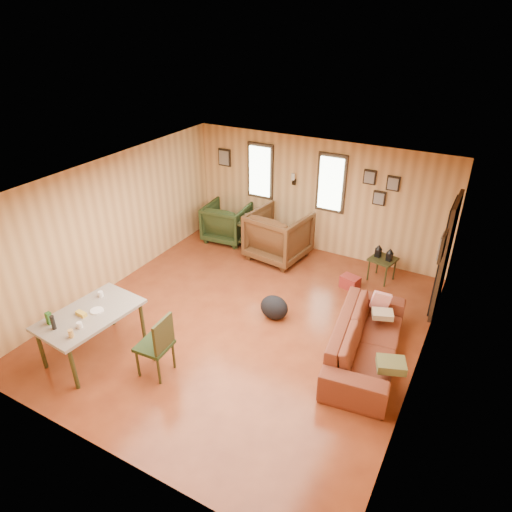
{
  "coord_description": "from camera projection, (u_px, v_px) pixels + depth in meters",
  "views": [
    {
      "loc": [
        3.14,
        -5.33,
        4.61
      ],
      "look_at": [
        0.0,
        0.4,
        1.05
      ],
      "focal_mm": 32.0,
      "sensor_mm": 36.0,
      "label": 1
    }
  ],
  "objects": [
    {
      "name": "backpack",
      "position": [
        274.0,
        307.0,
        7.63
      ],
      "size": [
        0.54,
        0.45,
        0.42
      ],
      "rotation": [
        0.0,
        0.0,
        -0.2
      ],
      "color": "black",
      "rests_on": "ground"
    },
    {
      "name": "end_table",
      "position": [
        252.0,
        230.0,
        9.77
      ],
      "size": [
        0.66,
        0.61,
        0.77
      ],
      "rotation": [
        0.0,
        0.0,
        -0.1
      ],
      "color": "#323517",
      "rests_on": "ground"
    },
    {
      "name": "cooler",
      "position": [
        350.0,
        282.0,
        8.5
      ],
      "size": [
        0.38,
        0.31,
        0.24
      ],
      "rotation": [
        0.0,
        0.0,
        -0.25
      ],
      "color": "maroon",
      "rests_on": "ground"
    },
    {
      "name": "side_table",
      "position": [
        383.0,
        257.0,
        8.57
      ],
      "size": [
        0.54,
        0.54,
        0.72
      ],
      "rotation": [
        0.0,
        0.0,
        -0.23
      ],
      "color": "#323517",
      "rests_on": "ground"
    },
    {
      "name": "recliner_brown",
      "position": [
        279.0,
        233.0,
        9.34
      ],
      "size": [
        1.21,
        1.15,
        1.13
      ],
      "primitive_type": "imported",
      "rotation": [
        0.0,
        0.0,
        3.02
      ],
      "color": "#503118",
      "rests_on": "ground"
    },
    {
      "name": "sofa_pillows",
      "position": [
        386.0,
        334.0,
        6.56
      ],
      "size": [
        0.9,
        1.6,
        0.33
      ],
      "rotation": [
        0.0,
        0.0,
        0.36
      ],
      "color": "brown",
      "rests_on": "sofa"
    },
    {
      "name": "dining_chair",
      "position": [
        158.0,
        343.0,
        6.29
      ],
      "size": [
        0.47,
        0.47,
        0.98
      ],
      "rotation": [
        0.0,
        0.0,
        0.06
      ],
      "color": "#243217",
      "rests_on": "ground"
    },
    {
      "name": "dining_table",
      "position": [
        89.0,
        317.0,
        6.6
      ],
      "size": [
        1.0,
        1.52,
        0.95
      ],
      "rotation": [
        0.0,
        0.0,
        -0.09
      ],
      "color": "gray",
      "rests_on": "ground"
    },
    {
      "name": "room",
      "position": [
        262.0,
        253.0,
        7.21
      ],
      "size": [
        5.54,
        6.04,
        2.44
      ],
      "color": "brown",
      "rests_on": "ground"
    },
    {
      "name": "sofa",
      "position": [
        367.0,
        334.0,
        6.63
      ],
      "size": [
        0.95,
        2.34,
        0.89
      ],
      "primitive_type": "imported",
      "rotation": [
        0.0,
        0.0,
        1.7
      ],
      "color": "brown",
      "rests_on": "ground"
    },
    {
      "name": "recliner_green",
      "position": [
        227.0,
        220.0,
        10.13
      ],
      "size": [
        0.98,
        0.93,
        0.92
      ],
      "primitive_type": "imported",
      "rotation": [
        0.0,
        0.0,
        -3.04
      ],
      "color": "#243217",
      "rests_on": "ground"
    }
  ]
}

